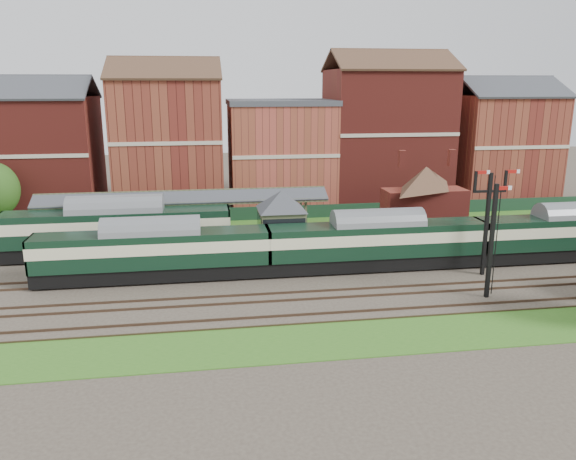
{
  "coord_description": "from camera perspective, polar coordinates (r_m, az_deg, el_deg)",
  "views": [
    {
      "loc": [
        -9.25,
        -41.18,
        14.46
      ],
      "look_at": [
        -2.64,
        2.0,
        3.0
      ],
      "focal_mm": 35.0,
      "sensor_mm": 36.0,
      "label": 1
    }
  ],
  "objects": [
    {
      "name": "ground",
      "position": [
        44.62,
        3.75,
        -4.24
      ],
      "size": [
        160.0,
        160.0,
        0.0
      ],
      "primitive_type": "plane",
      "color": "#473D33",
      "rests_on": "ground"
    },
    {
      "name": "grass_back",
      "position": [
        59.69,
        0.47,
        0.71
      ],
      "size": [
        90.0,
        4.5,
        0.06
      ],
      "primitive_type": "cube",
      "color": "#2D6619",
      "rests_on": "ground"
    },
    {
      "name": "grass_front",
      "position": [
        33.84,
        8.17,
        -10.7
      ],
      "size": [
        90.0,
        5.0,
        0.06
      ],
      "primitive_type": "cube",
      "color": "#2D6619",
      "rests_on": "ground"
    },
    {
      "name": "fence",
      "position": [
        61.45,
        0.17,
        1.81
      ],
      "size": [
        90.0,
        0.12,
        1.5
      ],
      "primitive_type": "cube",
      "color": "#193823",
      "rests_on": "ground"
    },
    {
      "name": "platform",
      "position": [
        52.98,
        -3.8,
        -0.61
      ],
      "size": [
        55.0,
        3.4,
        1.0
      ],
      "primitive_type": "cube",
      "color": "#2D2D2D",
      "rests_on": "ground"
    },
    {
      "name": "signal_box",
      "position": [
        46.26,
        -0.68,
        0.6
      ],
      "size": [
        5.4,
        5.4,
        6.0
      ],
      "color": "#5D7453",
      "rests_on": "ground"
    },
    {
      "name": "brick_hut",
      "position": [
        48.51,
        8.73,
        -1.35
      ],
      "size": [
        3.2,
        2.64,
        2.94
      ],
      "color": "maroon",
      "rests_on": "ground"
    },
    {
      "name": "station_building",
      "position": [
        56.18,
        13.72,
        3.5
      ],
      "size": [
        8.1,
        8.1,
        5.9
      ],
      "color": "maroon",
      "rests_on": "platform"
    },
    {
      "name": "canopy",
      "position": [
        51.91,
        -10.5,
        3.48
      ],
      "size": [
        26.0,
        3.89,
        4.08
      ],
      "color": "#494F31",
      "rests_on": "platform"
    },
    {
      "name": "semaphore_bracket",
      "position": [
        45.23,
        19.62,
        1.28
      ],
      "size": [
        3.6,
        0.25,
        8.18
      ],
      "color": "black",
      "rests_on": "ground"
    },
    {
      "name": "semaphore_siding",
      "position": [
        40.57,
        20.0,
        -0.92
      ],
      "size": [
        1.23,
        0.25,
        8.0
      ],
      "color": "black",
      "rests_on": "ground"
    },
    {
      "name": "town_backdrop",
      "position": [
        67.22,
        -0.9,
        8.33
      ],
      "size": [
        69.0,
        10.0,
        16.0
      ],
      "color": "maroon",
      "rests_on": "ground"
    },
    {
      "name": "dmu_train",
      "position": [
        44.98,
        9.02,
        -1.11
      ],
      "size": [
        52.15,
        2.74,
        4.01
      ],
      "color": "black",
      "rests_on": "ground"
    },
    {
      "name": "platform_railcar",
      "position": [
        49.69,
        -16.94,
        0.18
      ],
      "size": [
        18.97,
        2.99,
        4.37
      ],
      "color": "black",
      "rests_on": "ground"
    }
  ]
}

